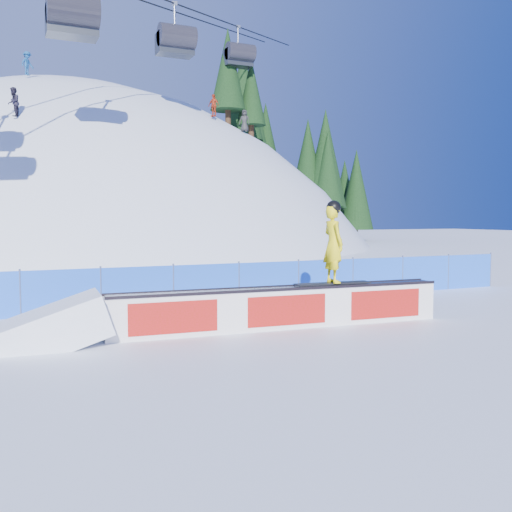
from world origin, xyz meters
name	(u,v)px	position (x,y,z in m)	size (l,w,h in m)	color
ground	(275,335)	(0.00, 0.00, 0.00)	(160.00, 160.00, 0.00)	white
snow_hill	(73,442)	(0.00, 42.00, -18.00)	(64.00, 64.00, 64.00)	silver
treeline	(297,140)	(22.27, 40.68, 10.34)	(17.49, 10.10, 19.22)	#352215
safety_fence	(207,285)	(0.00, 4.50, 0.60)	(22.05, 0.05, 1.30)	blue
chairlift	(160,3)	(4.74, 27.49, 16.89)	(40.80, 41.70, 22.00)	#989EA6
rail_box	(283,308)	(0.50, 0.61, 0.48)	(8.06, 1.01, 0.97)	white
snow_ramp	(52,345)	(-4.52, 0.89, 0.00)	(2.18, 1.46, 0.82)	white
snowboarder	(333,243)	(1.80, 0.54, 1.94)	(1.92, 0.69, 1.99)	black
distant_skiers	(116,94)	(2.04, 29.35, 10.99)	(17.19, 10.09, 6.07)	black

